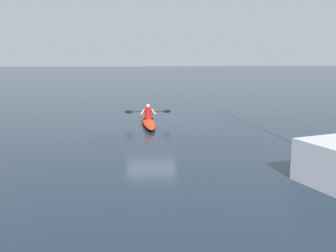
# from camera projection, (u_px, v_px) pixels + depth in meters

# --- Properties ---
(ground_plane) EXTENTS (160.00, 160.00, 0.00)m
(ground_plane) POSITION_uv_depth(u_px,v_px,m) (151.00, 122.00, 20.46)
(ground_plane) COLOR #1E2D3D
(kayak) EXTENTS (0.80, 4.55, 0.30)m
(kayak) POSITION_uv_depth(u_px,v_px,m) (148.00, 121.00, 19.94)
(kayak) COLOR red
(kayak) RESTS_ON ground
(kayaker) EXTENTS (2.32, 0.44, 0.72)m
(kayaker) POSITION_uv_depth(u_px,v_px,m) (148.00, 112.00, 19.93)
(kayaker) COLOR red
(kayaker) RESTS_ON kayak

